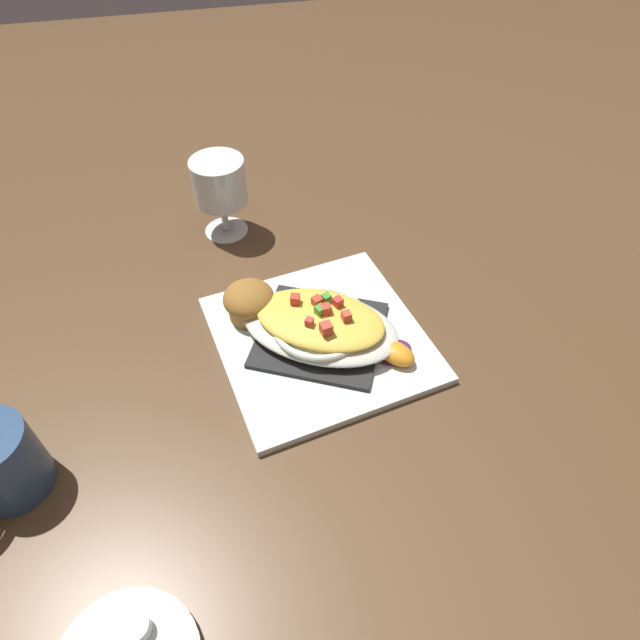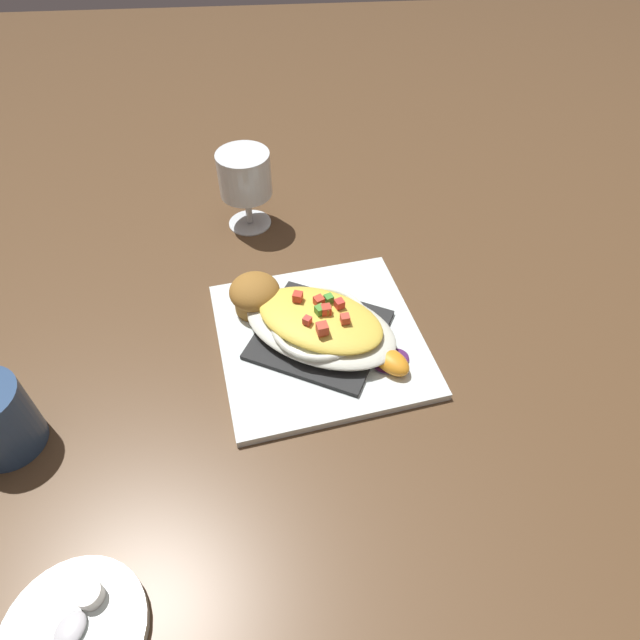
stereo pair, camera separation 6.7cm
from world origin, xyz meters
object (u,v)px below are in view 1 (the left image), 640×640
Objects in this scene: muffin at (249,301)px; stemmed_glass at (220,186)px; coffee_mug at (1,466)px; gratin_dish at (320,323)px; square_plate at (320,339)px; orange_garnish at (395,353)px; creamer_cup_0 at (136,628)px.

stemmed_glass reaches higher than muffin.
coffee_mug is at bearing -34.87° from stemmed_glass.
gratin_dish is 1.90× the size of stemmed_glass.
square_plate is at bearing 108.50° from coffee_mug.
stemmed_glass is (-0.20, -0.01, 0.05)m from muffin.
square_plate is 0.10m from muffin.
muffin is (-0.06, -0.08, 0.03)m from square_plate.
orange_garnish is 0.44m from coffee_mug.
orange_garnish is at bearing 28.67° from stemmed_glass.
stemmed_glass is (-0.26, -0.09, 0.08)m from square_plate.
muffin reaches higher than creamer_cup_0.
creamer_cup_0 reaches higher than square_plate.
square_plate is at bearing 141.85° from creamer_cup_0.
gratin_dish is 3.53× the size of muffin.
square_plate is 0.10m from orange_garnish.
square_plate is 3.99× the size of orange_garnish.
orange_garnish reaches higher than creamer_cup_0.
creamer_cup_0 is (0.29, -0.23, -0.02)m from gratin_dish.
muffin is 0.21m from stemmed_glass.
square_plate is 1.08× the size of gratin_dish.
coffee_mug is (0.12, -0.35, 0.00)m from gratin_dish.
gratin_dish is 0.10m from orange_garnish.
gratin_dish is 9.72× the size of creamer_cup_0.
coffee_mug reaches higher than square_plate.
square_plate is 0.28m from stemmed_glass.
muffin is at bearing 2.87° from stemmed_glass.
gratin_dish is 0.37m from coffee_mug.
orange_garnish is at bearing 127.24° from creamer_cup_0.
stemmed_glass reaches higher than gratin_dish.
stemmed_glass is at bearing -151.33° from orange_garnish.
coffee_mug reaches higher than orange_garnish.
gratin_dish is 0.10m from muffin.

